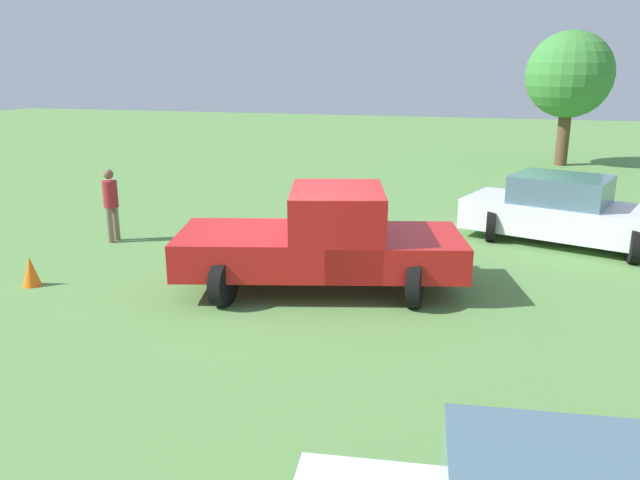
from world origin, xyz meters
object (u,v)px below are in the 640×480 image
at_px(tree_back_right, 569,75).
at_px(traffic_cone, 31,271).
at_px(pickup_truck, 327,238).
at_px(person_bystander, 111,202).
at_px(sedan_far, 567,212).

xyz_separation_m(tree_back_right, traffic_cone, (-17.88, 10.23, -3.21)).
relative_size(pickup_truck, person_bystander, 3.21).
bearing_deg(tree_back_right, sedan_far, 176.29).
distance_m(person_bystander, tree_back_right, 18.41).
distance_m(sedan_far, traffic_cone, 11.05).
bearing_deg(person_bystander, tree_back_right, -117.67).
height_order(sedan_far, tree_back_right, tree_back_right).
relative_size(sedan_far, traffic_cone, 8.73).
xyz_separation_m(person_bystander, traffic_cone, (-3.00, -0.32, -0.64)).
relative_size(pickup_truck, sedan_far, 1.10).
height_order(sedan_far, traffic_cone, sedan_far).
relative_size(pickup_truck, tree_back_right, 1.02).
distance_m(pickup_truck, sedan_far, 6.13).
bearing_deg(pickup_truck, person_bystander, -31.90).
distance_m(sedan_far, tree_back_right, 12.49).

